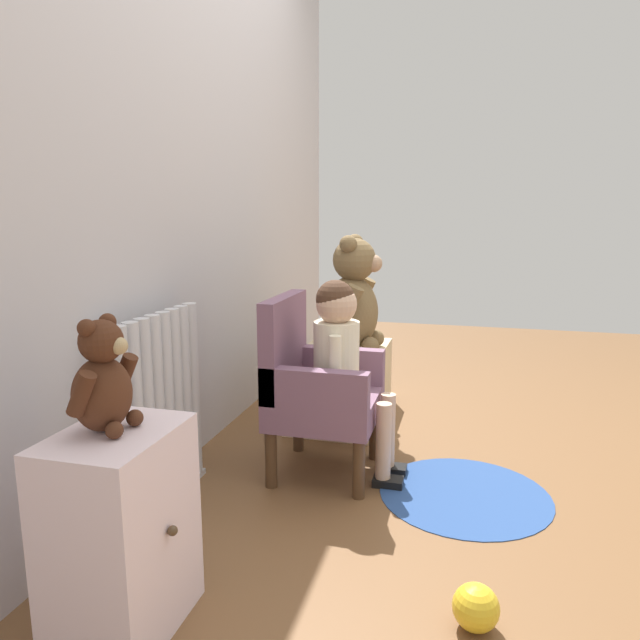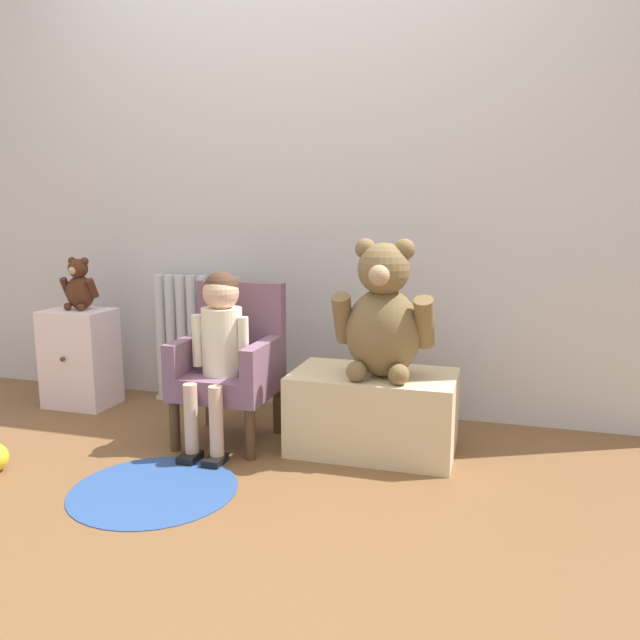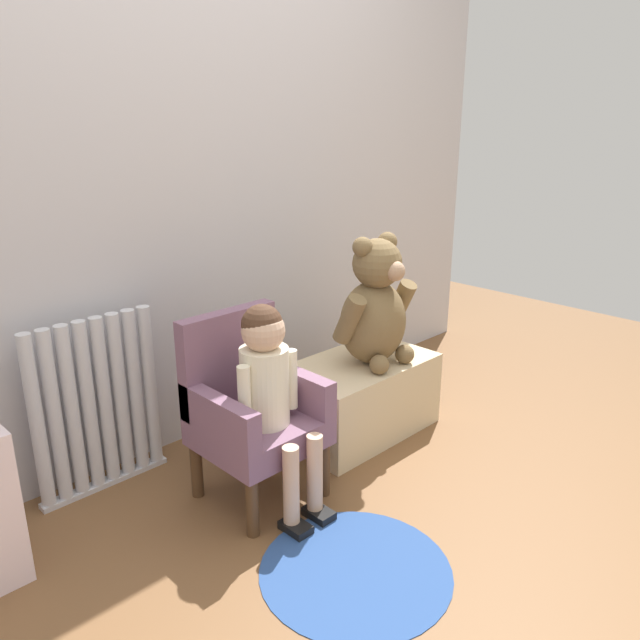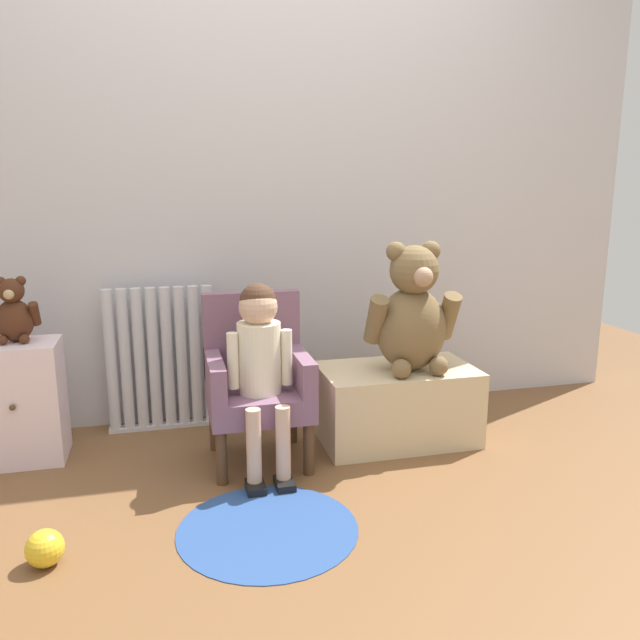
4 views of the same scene
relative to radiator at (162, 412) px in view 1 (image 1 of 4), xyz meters
The scene contains 11 objects.
ground_plane 1.14m from the radiator, 62.05° to the right, with size 6.00×6.00×0.00m, color brown.
back_wall 1.02m from the radiator, 13.70° to the left, with size 3.80×0.05×2.40m, color silver.
radiator is the anchor object (origin of this frame).
small_dresser 0.60m from the radiator, 159.26° to the right, with size 0.33×0.27×0.50m.
child_armchair 0.57m from the radiator, 48.20° to the right, with size 0.40×0.39×0.68m.
child_figure 0.67m from the radiator, 54.61° to the right, with size 0.25×0.35×0.75m.
low_bench 1.09m from the radiator, 21.30° to the right, with size 0.67×0.40×0.33m, color beige.
large_teddy_bear 1.16m from the radiator, 22.47° to the right, with size 0.40×0.28×0.55m.
small_teddy_bear 0.65m from the radiator, 161.28° to the right, with size 0.19×0.14×0.26m.
floor_rug 1.09m from the radiator, 71.88° to the right, with size 0.60×0.60×0.01m, color navy.
toy_ball 1.12m from the radiator, 108.96° to the right, with size 0.11×0.11×0.11m, color yellow.
Camera 1 is at (-2.13, -0.01, 0.98)m, focal length 32.00 mm.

